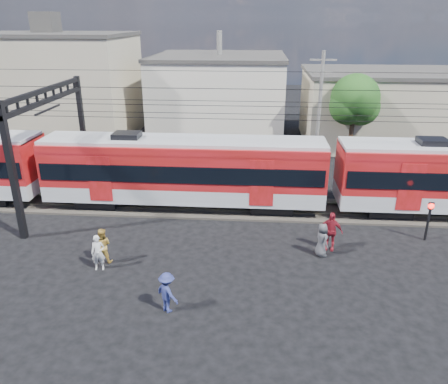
{
  "coord_description": "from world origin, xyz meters",
  "views": [
    {
      "loc": [
        1.79,
        -15.58,
        10.5
      ],
      "look_at": [
        0.17,
        5.0,
        2.24
      ],
      "focal_mm": 35.0,
      "sensor_mm": 36.0,
      "label": 1
    }
  ],
  "objects": [
    {
      "name": "ground",
      "position": [
        0.0,
        0.0,
        0.0
      ],
      "size": [
        120.0,
        120.0,
        0.0
      ],
      "primitive_type": "plane",
      "color": "black",
      "rests_on": "ground"
    },
    {
      "name": "utility_pole_mid",
      "position": [
        6.0,
        15.0,
        4.53
      ],
      "size": [
        1.8,
        0.24,
        8.5
      ],
      "color": "slate",
      "rests_on": "ground"
    },
    {
      "name": "tree_near",
      "position": [
        9.19,
        18.09,
        4.66
      ],
      "size": [
        3.82,
        3.64,
        6.72
      ],
      "color": "#382619",
      "rests_on": "ground"
    },
    {
      "name": "crossing_signal",
      "position": [
        10.42,
        4.84,
        1.44
      ],
      "size": [
        0.3,
        0.3,
        2.08
      ],
      "color": "black",
      "rests_on": "ground"
    },
    {
      "name": "building_mideast",
      "position": [
        14.0,
        24.0,
        3.16
      ],
      "size": [
        16.32,
        10.2,
        6.3
      ],
      "color": "#9D9378",
      "rests_on": "ground"
    },
    {
      "name": "rail_near",
      "position": [
        0.0,
        7.25,
        0.18
      ],
      "size": [
        70.0,
        0.12,
        0.12
      ],
      "primitive_type": "cube",
      "color": "#59544C",
      "rests_on": "track_bed"
    },
    {
      "name": "track_bed",
      "position": [
        0.0,
        8.0,
        0.06
      ],
      "size": [
        70.0,
        3.4,
        0.12
      ],
      "primitive_type": "cube",
      "color": "#2D2823",
      "rests_on": "ground"
    },
    {
      "name": "commuter_train",
      "position": [
        -2.18,
        8.0,
        2.4
      ],
      "size": [
        50.3,
        3.08,
        4.17
      ],
      "color": "black",
      "rests_on": "ground"
    },
    {
      "name": "pedestrian_d",
      "position": [
        5.43,
        3.51,
        0.97
      ],
      "size": [
        1.23,
        0.77,
        1.95
      ],
      "primitive_type": "imported",
      "rotation": [
        0.0,
        0.0,
        -0.28
      ],
      "color": "maroon",
      "rests_on": "ground"
    },
    {
      "name": "catenary",
      "position": [
        -8.65,
        8.0,
        5.14
      ],
      "size": [
        70.0,
        9.3,
        7.52
      ],
      "color": "black",
      "rests_on": "ground"
    },
    {
      "name": "pedestrian_e",
      "position": [
        4.95,
        2.86,
        0.82
      ],
      "size": [
        0.81,
        0.95,
        1.65
      ],
      "primitive_type": "imported",
      "rotation": [
        0.0,
        0.0,
        2.0
      ],
      "color": "#444549",
      "rests_on": "ground"
    },
    {
      "name": "pedestrian_a",
      "position": [
        -5.1,
        0.86,
        0.83
      ],
      "size": [
        0.67,
        0.51,
        1.66
      ],
      "primitive_type": "imported",
      "rotation": [
        0.0,
        0.0,
        0.2
      ],
      "color": "silver",
      "rests_on": "ground"
    },
    {
      "name": "building_midwest",
      "position": [
        -2.0,
        27.0,
        3.66
      ],
      "size": [
        12.24,
        12.24,
        7.3
      ],
      "color": "beige",
      "rests_on": "ground"
    },
    {
      "name": "pedestrian_c",
      "position": [
        -1.45,
        -1.87,
        0.83
      ],
      "size": [
        1.22,
        1.14,
        1.65
      ],
      "primitive_type": "imported",
      "rotation": [
        0.0,
        0.0,
        2.49
      ],
      "color": "navy",
      "rests_on": "ground"
    },
    {
      "name": "rail_far",
      "position": [
        0.0,
        8.75,
        0.18
      ],
      "size": [
        70.0,
        0.12,
        0.12
      ],
      "primitive_type": "cube",
      "color": "#59544C",
      "rests_on": "track_bed"
    },
    {
      "name": "pedestrian_b",
      "position": [
        -5.13,
        1.49,
        0.84
      ],
      "size": [
        0.85,
        0.68,
        1.68
      ],
      "primitive_type": "imported",
      "rotation": [
        0.0,
        0.0,
        3.2
      ],
      "color": "gold",
      "rests_on": "ground"
    },
    {
      "name": "building_west",
      "position": [
        -17.0,
        24.0,
        4.66
      ],
      "size": [
        14.28,
        10.2,
        9.3
      ],
      "color": "#9D9378",
      "rests_on": "ground"
    }
  ]
}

